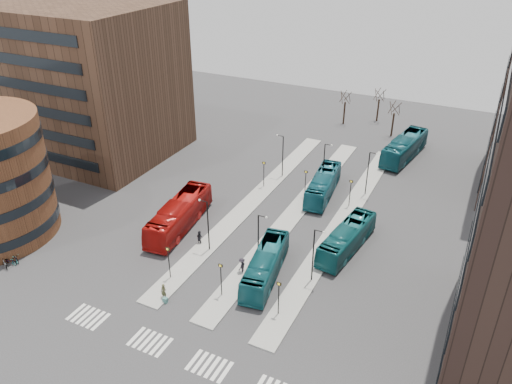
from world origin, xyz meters
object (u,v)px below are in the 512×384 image
at_px(red_bus, 179,215).
at_px(teal_bus_a, 265,265).
at_px(teal_bus_b, 323,185).
at_px(bicycle_near, 9,261).
at_px(bicycle_far, 14,257).
at_px(traveller, 164,292).
at_px(commuter_a, 200,237).
at_px(teal_bus_d, 405,147).
at_px(commuter_b, 251,269).
at_px(bicycle_mid, 5,264).
at_px(suitcase, 165,300).
at_px(teal_bus_c, 347,238).
at_px(commuter_c, 242,266).

xyz_separation_m(red_bus, teal_bus_a, (13.06, -3.98, -0.26)).
xyz_separation_m(red_bus, teal_bus_b, (12.45, 15.00, -0.21)).
height_order(bicycle_near, bicycle_far, bicycle_far).
height_order(traveller, commuter_a, traveller).
bearing_deg(teal_bus_d, commuter_b, -93.55).
distance_m(commuter_b, bicycle_mid, 25.83).
height_order(teal_bus_b, bicycle_mid, teal_bus_b).
xyz_separation_m(commuter_b, bicycle_far, (-23.73, -8.96, -0.42)).
bearing_deg(traveller, suitcase, -48.32).
xyz_separation_m(commuter_b, bicycle_near, (-23.73, -9.61, -0.46)).
bearing_deg(bicycle_mid, traveller, -54.45).
bearing_deg(bicycle_mid, teal_bus_a, -42.19).
bearing_deg(commuter_a, teal_bus_c, -145.08).
xyz_separation_m(suitcase, bicycle_mid, (-18.25, -2.96, 0.21)).
bearing_deg(bicycle_far, commuter_c, -51.19).
distance_m(teal_bus_b, traveller, 27.14).
distance_m(teal_bus_d, commuter_b, 36.86).
height_order(teal_bus_c, traveller, teal_bus_c).
bearing_deg(suitcase, teal_bus_a, 40.70).
relative_size(teal_bus_c, bicycle_far, 5.66).
bearing_deg(bicycle_mid, commuter_c, -40.89).
xyz_separation_m(commuter_a, bicycle_mid, (-15.93, -12.88, -0.33)).
bearing_deg(commuter_a, suitcase, 115.98).
distance_m(teal_bus_c, bicycle_mid, 36.45).
relative_size(suitcase, commuter_b, 0.30).
bearing_deg(red_bus, suitcase, -69.38).
xyz_separation_m(teal_bus_c, teal_bus_d, (0.58, 27.18, 0.26)).
distance_m(teal_bus_c, bicycle_near, 36.14).
bearing_deg(teal_bus_c, bicycle_far, -142.70).
height_order(suitcase, commuter_c, commuter_c).
bearing_deg(bicycle_far, teal_bus_b, -23.70).
relative_size(teal_bus_d, commuter_a, 7.69).
bearing_deg(teal_bus_a, bicycle_near, -167.65).
height_order(traveller, commuter_b, commuter_b).
bearing_deg(red_bus, bicycle_mid, -136.47).
bearing_deg(teal_bus_c, red_bus, -159.70).
xyz_separation_m(teal_bus_b, commuter_c, (-1.86, -19.41, -0.64)).
relative_size(teal_bus_b, commuter_c, 6.18).
bearing_deg(commuter_a, teal_bus_d, -102.42).
xyz_separation_m(teal_bus_a, commuter_a, (-9.19, 2.14, -0.65)).
height_order(suitcase, teal_bus_c, teal_bus_c).
xyz_separation_m(commuter_a, commuter_c, (6.73, -2.58, 0.07)).
bearing_deg(bicycle_mid, teal_bus_d, -9.75).
height_order(commuter_b, bicycle_mid, commuter_b).
relative_size(suitcase, teal_bus_a, 0.05).
bearing_deg(red_bus, bicycle_near, -137.64).
distance_m(teal_bus_b, bicycle_near, 38.08).
bearing_deg(suitcase, teal_bus_c, 43.56).
relative_size(teal_bus_c, commuter_a, 6.53).
distance_m(suitcase, teal_bus_c, 20.59).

